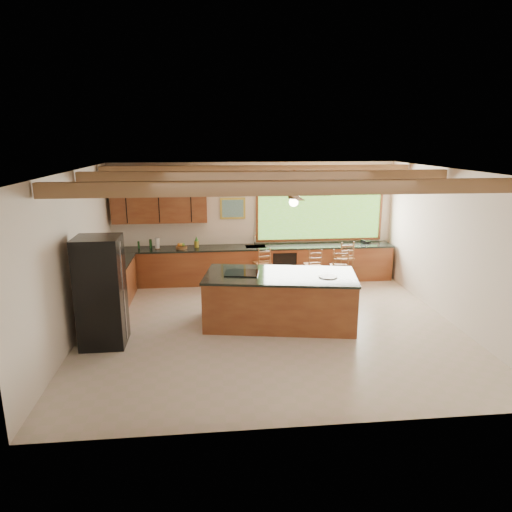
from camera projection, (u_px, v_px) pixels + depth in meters
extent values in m
plane|color=beige|center=(271.00, 326.00, 8.94)|extent=(7.20, 7.20, 0.00)
cube|color=beige|center=(254.00, 221.00, 11.70)|extent=(7.20, 0.04, 3.00)
cube|color=beige|center=(308.00, 317.00, 5.44)|extent=(7.20, 0.04, 3.00)
cube|color=beige|center=(73.00, 257.00, 8.21)|extent=(0.04, 6.50, 3.00)
cube|color=beige|center=(453.00, 247.00, 8.93)|extent=(0.04, 6.50, 3.00)
cube|color=tan|center=(272.00, 171.00, 8.20)|extent=(7.20, 6.50, 0.04)
cube|color=#885D44|center=(287.00, 188.00, 6.69)|extent=(7.10, 0.15, 0.22)
cube|color=#885D44|center=(268.00, 176.00, 8.71)|extent=(7.10, 0.15, 0.22)
cube|color=#885D44|center=(258.00, 170.00, 10.45)|extent=(7.10, 0.15, 0.22)
cube|color=brown|center=(160.00, 208.00, 11.18)|extent=(2.30, 0.35, 0.70)
cube|color=silver|center=(158.00, 184.00, 10.97)|extent=(2.60, 0.50, 0.48)
cylinder|color=#FFEABF|center=(129.00, 194.00, 10.95)|extent=(0.10, 0.10, 0.01)
cylinder|color=#FFEABF|center=(188.00, 193.00, 11.09)|extent=(0.10, 0.10, 0.01)
cube|color=#86BC43|center=(320.00, 214.00, 11.80)|extent=(3.20, 0.04, 1.30)
cube|color=gold|center=(233.00, 208.00, 11.53)|extent=(0.64, 0.03, 0.54)
cube|color=#447B68|center=(233.00, 209.00, 11.51)|extent=(0.54, 0.01, 0.44)
cube|color=brown|center=(256.00, 265.00, 11.64)|extent=(7.00, 0.65, 0.88)
cube|color=black|center=(256.00, 247.00, 11.52)|extent=(7.04, 0.69, 0.04)
cube|color=brown|center=(112.00, 288.00, 9.81)|extent=(0.65, 2.35, 0.88)
cube|color=black|center=(111.00, 268.00, 9.69)|extent=(0.69, 2.39, 0.04)
cube|color=black|center=(285.00, 268.00, 11.39)|extent=(0.60, 0.02, 0.78)
cube|color=silver|center=(256.00, 247.00, 11.52)|extent=(0.50, 0.38, 0.03)
cylinder|color=silver|center=(255.00, 239.00, 11.67)|extent=(0.03, 0.03, 0.30)
cylinder|color=silver|center=(255.00, 235.00, 11.54)|extent=(0.03, 0.20, 0.03)
cylinder|color=silver|center=(157.00, 243.00, 11.24)|extent=(0.11, 0.11, 0.27)
cylinder|color=#1A411A|center=(139.00, 245.00, 11.29)|extent=(0.05, 0.05, 0.18)
cylinder|color=#1A411A|center=(151.00, 244.00, 11.31)|extent=(0.06, 0.06, 0.22)
cube|color=black|center=(366.00, 242.00, 11.85)|extent=(0.24, 0.22, 0.09)
cube|color=brown|center=(280.00, 300.00, 8.95)|extent=(3.05, 1.80, 0.97)
cube|color=black|center=(280.00, 275.00, 8.83)|extent=(3.10, 1.85, 0.04)
cube|color=black|center=(242.00, 273.00, 8.87)|extent=(0.72, 0.61, 0.02)
cylinder|color=silver|center=(328.00, 277.00, 8.65)|extent=(0.35, 0.35, 0.02)
cube|color=black|center=(101.00, 292.00, 7.92)|extent=(0.76, 0.74, 1.95)
cube|color=silver|center=(124.00, 291.00, 7.96)|extent=(0.02, 0.05, 1.79)
cube|color=brown|center=(262.00, 263.00, 11.11)|extent=(0.46, 0.46, 0.04)
cylinder|color=brown|center=(256.00, 277.00, 11.04)|extent=(0.03, 0.03, 0.60)
cylinder|color=brown|center=(268.00, 277.00, 11.07)|extent=(0.03, 0.03, 0.60)
cylinder|color=brown|center=(255.00, 274.00, 11.32)|extent=(0.03, 0.03, 0.60)
cylinder|color=brown|center=(267.00, 274.00, 11.35)|extent=(0.03, 0.03, 0.60)
cube|color=brown|center=(313.00, 265.00, 10.89)|extent=(0.41, 0.41, 0.04)
cylinder|color=brown|center=(308.00, 280.00, 10.82)|extent=(0.04, 0.04, 0.62)
cylinder|color=brown|center=(320.00, 280.00, 10.85)|extent=(0.04, 0.04, 0.62)
cylinder|color=brown|center=(305.00, 276.00, 11.10)|extent=(0.04, 0.04, 0.62)
cylinder|color=brown|center=(317.00, 276.00, 11.13)|extent=(0.04, 0.04, 0.62)
cube|color=brown|center=(340.00, 267.00, 10.49)|extent=(0.49, 0.49, 0.04)
cylinder|color=brown|center=(334.00, 284.00, 10.41)|extent=(0.04, 0.04, 0.67)
cylinder|color=brown|center=(348.00, 284.00, 10.44)|extent=(0.04, 0.04, 0.67)
cylinder|color=brown|center=(330.00, 280.00, 10.72)|extent=(0.04, 0.04, 0.67)
cylinder|color=brown|center=(344.00, 280.00, 10.75)|extent=(0.04, 0.04, 0.67)
cube|color=brown|center=(344.00, 258.00, 11.35)|extent=(0.46, 0.46, 0.04)
cylinder|color=brown|center=(339.00, 273.00, 11.27)|extent=(0.04, 0.04, 0.66)
cylinder|color=brown|center=(351.00, 273.00, 11.30)|extent=(0.04, 0.04, 0.66)
cylinder|color=brown|center=(335.00, 270.00, 11.57)|extent=(0.04, 0.04, 0.66)
cylinder|color=brown|center=(347.00, 269.00, 11.61)|extent=(0.04, 0.04, 0.66)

